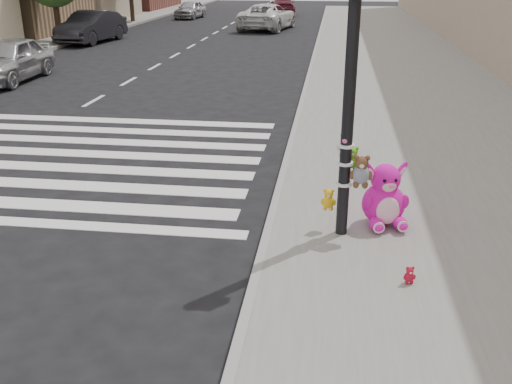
% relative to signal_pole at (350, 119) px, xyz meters
% --- Properties ---
extents(ground, '(120.00, 120.00, 0.00)m').
position_rel_signal_pole_xyz_m(ground, '(-2.63, -1.80, -1.80)').
color(ground, black).
rests_on(ground, ground).
extents(sidewalk_near, '(7.00, 80.00, 0.14)m').
position_rel_signal_pole_xyz_m(sidewalk_near, '(2.37, 8.20, -1.73)').
color(sidewalk_near, slate).
rests_on(sidewalk_near, ground).
extents(curb_edge, '(0.12, 80.00, 0.15)m').
position_rel_signal_pole_xyz_m(curb_edge, '(-1.08, 8.20, -1.73)').
color(curb_edge, gray).
rests_on(curb_edge, ground).
extents(crosswalk, '(11.00, 6.00, 0.01)m').
position_rel_signal_pole_xyz_m(crosswalk, '(-7.13, 3.40, -1.80)').
color(crosswalk, silver).
rests_on(crosswalk, ground).
extents(signal_pole, '(0.69, 0.48, 4.00)m').
position_rel_signal_pole_xyz_m(signal_pole, '(0.00, 0.00, 0.00)').
color(signal_pole, black).
rests_on(signal_pole, sidewalk_near).
extents(pink_bunny, '(0.75, 0.83, 0.98)m').
position_rel_signal_pole_xyz_m(pink_bunny, '(0.58, 0.37, -1.26)').
color(pink_bunny, '#EC13B2').
rests_on(pink_bunny, sidewalk_near).
extents(red_teddy, '(0.17, 0.14, 0.23)m').
position_rel_signal_pole_xyz_m(red_teddy, '(0.77, -1.30, -1.55)').
color(red_teddy, '#B7122C').
rests_on(red_teddy, sidewalk_near).
extents(car_silver_far, '(1.88, 4.32, 1.45)m').
position_rel_signal_pole_xyz_m(car_silver_far, '(-11.12, 10.73, -1.08)').
color(car_silver_far, '#A2A2A6').
rests_on(car_silver_far, ground).
extents(car_dark_far, '(2.19, 4.87, 1.55)m').
position_rel_signal_pole_xyz_m(car_dark_far, '(-12.43, 20.96, -1.03)').
color(car_dark_far, black).
rests_on(car_dark_far, ground).
extents(car_white_near, '(3.40, 5.82, 1.52)m').
position_rel_signal_pole_xyz_m(car_white_near, '(-4.32, 28.28, -1.04)').
color(car_white_near, silver).
rests_on(car_white_near, ground).
extents(car_maroon_near, '(2.46, 4.65, 1.28)m').
position_rel_signal_pole_xyz_m(car_maroon_near, '(-4.44, 39.72, -1.16)').
color(car_maroon_near, maroon).
rests_on(car_maroon_near, ground).
extents(car_silver_deep, '(1.89, 3.85, 1.26)m').
position_rel_signal_pole_xyz_m(car_silver_deep, '(-10.83, 35.26, -1.17)').
color(car_silver_deep, '#A4A5A9').
rests_on(car_silver_deep, ground).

